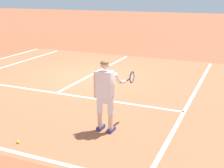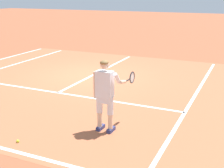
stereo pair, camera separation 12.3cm
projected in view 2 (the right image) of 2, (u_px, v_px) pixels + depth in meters
name	position (u px, v px, depth m)	size (l,w,h in m)	color
ground_plane	(92.00, 76.00, 12.03)	(80.00, 80.00, 0.00)	#9E5133
court_inner_surface	(80.00, 82.00, 11.20)	(10.98, 10.39, 0.00)	#B2603D
line_service	(58.00, 93.00, 9.98)	(8.23, 0.10, 0.01)	white
line_centre_service	(101.00, 71.00, 12.77)	(0.10, 6.40, 0.01)	white
line_singles_right	(194.00, 97.00, 9.57)	(0.10, 9.99, 0.01)	white
tennis_player	(106.00, 91.00, 6.98)	(0.64, 1.11, 1.71)	navy
tennis_ball_near_feet	(18.00, 141.00, 6.67)	(0.07, 0.07, 0.07)	#CCE02D
tennis_ball_by_baseline	(99.00, 112.00, 8.27)	(0.07, 0.07, 0.07)	#CCE02D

